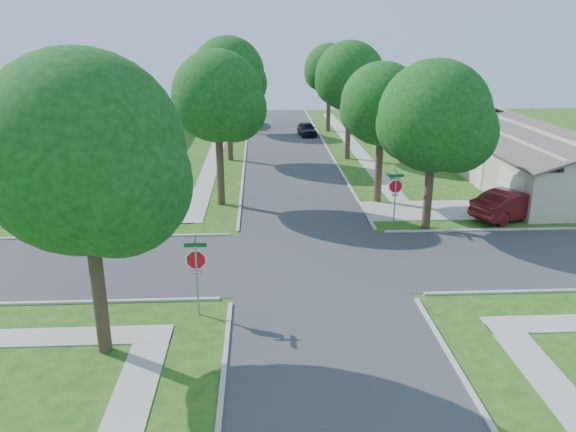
% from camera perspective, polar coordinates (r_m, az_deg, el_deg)
% --- Properties ---
extents(ground, '(100.00, 100.00, 0.00)m').
position_cam_1_polar(ground, '(25.39, 2.67, -4.62)').
color(ground, '#1B4A14').
rests_on(ground, ground).
extents(road_ns, '(7.00, 100.00, 0.02)m').
position_cam_1_polar(road_ns, '(25.38, 2.67, -4.61)').
color(road_ns, '#333335').
rests_on(road_ns, ground).
extents(sidewalk_ne, '(1.20, 40.00, 0.04)m').
position_cam_1_polar(sidewalk_ne, '(50.94, 6.73, 7.08)').
color(sidewalk_ne, '#9E9B91').
rests_on(sidewalk_ne, ground).
extents(sidewalk_nw, '(1.20, 40.00, 0.04)m').
position_cam_1_polar(sidewalk_nw, '(50.37, -7.19, 6.93)').
color(sidewalk_nw, '#9E9B91').
rests_on(sidewalk_nw, ground).
extents(driveway, '(8.80, 3.60, 0.05)m').
position_cam_1_polar(driveway, '(33.53, 15.04, 0.59)').
color(driveway, '#9E9B91').
rests_on(driveway, ground).
extents(stop_sign_sw, '(1.05, 0.80, 2.98)m').
position_cam_1_polar(stop_sign_sw, '(20.29, -9.31, -4.75)').
color(stop_sign_sw, gray).
rests_on(stop_sign_sw, ground).
extents(stop_sign_ne, '(1.05, 0.80, 2.98)m').
position_cam_1_polar(stop_sign_ne, '(29.89, 10.87, 2.76)').
color(stop_sign_ne, gray).
rests_on(stop_sign_ne, ground).
extents(tree_e_near, '(4.97, 4.80, 8.28)m').
position_cam_1_polar(tree_e_near, '(33.31, 9.60, 10.77)').
color(tree_e_near, '#38281C').
rests_on(tree_e_near, ground).
extents(tree_e_mid, '(5.59, 5.40, 9.21)m').
position_cam_1_polar(tree_e_mid, '(44.97, 6.36, 13.62)').
color(tree_e_mid, '#38281C').
rests_on(tree_e_mid, ground).
extents(tree_e_far, '(5.17, 5.00, 8.72)m').
position_cam_1_polar(tree_e_far, '(57.83, 4.26, 14.45)').
color(tree_e_far, '#38281C').
rests_on(tree_e_far, ground).
extents(tree_w_near, '(5.38, 5.20, 8.97)m').
position_cam_1_polar(tree_w_near, '(32.55, -7.07, 11.56)').
color(tree_w_near, '#38281C').
rests_on(tree_w_near, ground).
extents(tree_w_mid, '(5.80, 5.60, 9.56)m').
position_cam_1_polar(tree_w_mid, '(44.44, -6.04, 13.88)').
color(tree_w_mid, '#38281C').
rests_on(tree_w_mid, ground).
extents(tree_w_far, '(4.76, 4.60, 8.04)m').
position_cam_1_polar(tree_w_far, '(57.46, -5.38, 13.93)').
color(tree_w_far, '#38281C').
rests_on(tree_w_far, ground).
extents(tree_sw_corner, '(6.21, 6.00, 9.55)m').
position_cam_1_polar(tree_sw_corner, '(17.41, -19.84, 5.17)').
color(tree_sw_corner, '#38281C').
rests_on(tree_sw_corner, ground).
extents(tree_ne_corner, '(5.80, 5.60, 8.66)m').
position_cam_1_polar(tree_ne_corner, '(29.13, 14.73, 9.26)').
color(tree_ne_corner, '#38281C').
rests_on(tree_ne_corner, ground).
extents(house_ne_near, '(8.42, 13.60, 4.23)m').
position_cam_1_polar(house_ne_near, '(39.76, 24.73, 4.50)').
color(house_ne_near, '#B6A78F').
rests_on(house_ne_near, ground).
extents(house_ne_far, '(8.42, 13.60, 4.23)m').
position_cam_1_polar(house_ne_far, '(56.01, 16.43, 9.04)').
color(house_ne_far, '#B6A78F').
rests_on(house_ne_far, ground).
extents(house_nw_near, '(8.42, 13.60, 4.23)m').
position_cam_1_polar(house_nw_near, '(41.45, -22.16, 5.34)').
color(house_nw_near, '#B6A78F').
rests_on(house_nw_near, ground).
extents(house_nw_far, '(8.42, 13.60, 4.23)m').
position_cam_1_polar(house_nw_far, '(57.51, -16.85, 9.23)').
color(house_nw_far, '#B6A78F').
rests_on(house_nw_far, ground).
extents(car_driveway, '(5.22, 3.58, 1.63)m').
position_cam_1_polar(car_driveway, '(33.20, 21.90, 1.12)').
color(car_driveway, '#5C1216').
rests_on(car_driveway, ground).
extents(car_curb_east, '(1.96, 3.92, 1.28)m').
position_cam_1_polar(car_curb_east, '(55.83, 1.95, 8.83)').
color(car_curb_east, black).
rests_on(car_curb_east, ground).
extents(car_curb_west, '(2.65, 5.16, 1.43)m').
position_cam_1_polar(car_curb_west, '(61.55, -3.75, 9.77)').
color(car_curb_west, black).
rests_on(car_curb_west, ground).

